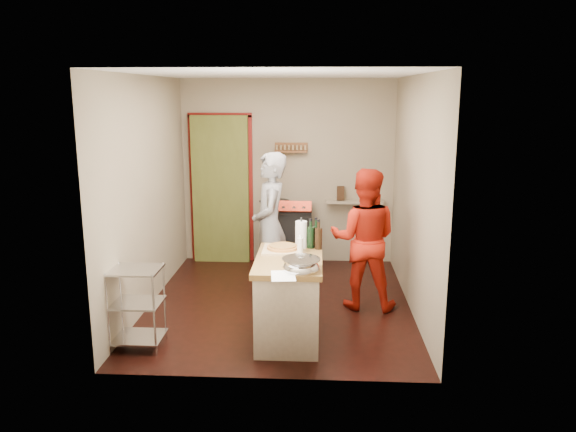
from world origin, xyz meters
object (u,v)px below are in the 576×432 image
object	(u,v)px
stove	(290,236)
person_red	(364,239)
island	(289,295)
person_stripe	(270,227)
wire_shelving	(137,304)

from	to	relation	value
stove	person_red	bearing A→B (deg)	-57.81
island	person_stripe	size ratio (longest dim) A/B	0.73
stove	island	world-z (taller)	island
wire_shelving	island	distance (m)	1.48
wire_shelving	person_stripe	world-z (taller)	person_stripe
stove	island	xyz separation A→B (m)	(0.12, -2.32, -0.00)
person_stripe	person_red	xyz separation A→B (m)	(1.08, -0.24, -0.07)
person_stripe	person_red	world-z (taller)	person_stripe
wire_shelving	person_red	bearing A→B (deg)	27.81
person_stripe	island	bearing A→B (deg)	8.70
island	person_red	size ratio (longest dim) A/B	0.79
stove	wire_shelving	size ratio (longest dim) A/B	1.26
stove	person_red	size ratio (longest dim) A/B	0.63
wire_shelving	island	xyz separation A→B (m)	(1.44, 0.30, 0.01)
island	person_stripe	world-z (taller)	person_stripe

